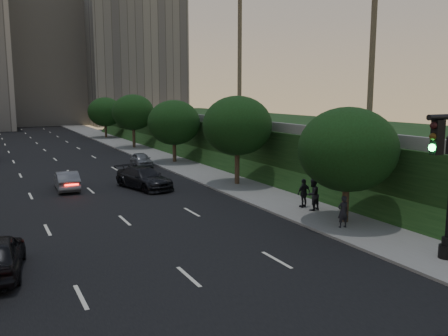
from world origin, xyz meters
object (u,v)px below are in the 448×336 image
sedan_near_right (144,178)px  pedestrian_a (343,212)px  pedestrian_b (313,194)px  pedestrian_c (304,193)px  sedan_mid_left (67,180)px  sedan_far_right (141,160)px

sedan_near_right → pedestrian_a: size_ratio=3.26×
sedan_near_right → pedestrian_b: pedestrian_b is taller
pedestrian_c → pedestrian_b: bearing=80.8°
sedan_mid_left → pedestrian_b: size_ratio=2.29×
sedan_mid_left → sedan_near_right: size_ratio=0.79×
sedan_mid_left → pedestrian_a: size_ratio=2.58×
sedan_near_right → pedestrian_b: (6.63, -11.25, 0.30)m
sedan_near_right → pedestrian_a: 15.93m
pedestrian_a → pedestrian_b: (0.87, 3.61, 0.11)m
pedestrian_b → pedestrian_c: (-0.01, 0.85, -0.07)m
sedan_far_right → pedestrian_a: pedestrian_a is taller
pedestrian_a → pedestrian_c: pedestrian_c is taller
sedan_mid_left → pedestrian_a: pedestrian_a is taller
sedan_mid_left → sedan_far_right: size_ratio=1.12×
sedan_mid_left → sedan_far_right: (8.11, 8.27, -0.05)m
sedan_near_right → pedestrian_c: (6.61, -10.40, 0.23)m
sedan_mid_left → sedan_near_right: bearing=160.9°
sedan_far_right → pedestrian_a: bearing=-81.6°
pedestrian_b → pedestrian_c: 0.85m
pedestrian_b → pedestrian_a: bearing=59.8°
sedan_mid_left → pedestrian_c: size_ratio=2.47×
sedan_far_right → pedestrian_a: 25.32m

